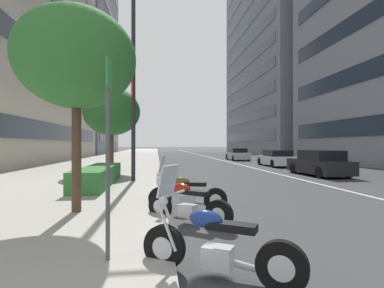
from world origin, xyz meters
TOP-DOWN VIEW (x-y plane):
  - sidewalk_right_plaza at (30.00, 11.21)m, footprint 160.00×8.61m
  - lane_centre_stripe at (35.00, 0.00)m, footprint 110.00×0.16m
  - motorcycle_nearest_camera at (0.10, 6.40)m, footprint 1.26×1.95m
  - motorcycle_far_end_row at (2.78, 6.49)m, footprint 1.45×1.75m
  - motorcycle_under_tarp at (4.03, 6.38)m, footprint 0.73×2.08m
  - car_lead_in_lane at (11.73, -1.96)m, footprint 4.21×1.92m
  - car_mid_block_traffic at (18.79, -2.47)m, footprint 4.29×1.94m
  - car_approaching_light at (27.86, -1.82)m, footprint 4.25×1.88m
  - parking_sign_by_curb at (0.53, 7.83)m, footprint 0.32×0.06m
  - street_lamp_with_banners at (9.32, 7.88)m, footprint 1.26×2.32m
  - clipped_hedge_bed at (8.31, 9.46)m, footprint 5.17×1.10m
  - street_tree_by_lamp_post at (3.60, 9.06)m, footprint 2.81×2.81m
  - street_tree_far_plaza at (13.60, 9.74)m, footprint 3.24×3.24m
  - office_tower_near_left at (47.19, -16.67)m, footprint 29.20×15.65m
  - office_tower_behind_plaza at (56.54, 25.42)m, footprint 25.12×17.93m

SIDE VIEW (x-z plane):
  - lane_centre_stripe at x=35.00m, z-range 0.00..0.01m
  - sidewalk_right_plaza at x=30.00m, z-range 0.00..0.15m
  - motorcycle_far_end_row at x=2.78m, z-range -0.13..0.95m
  - motorcycle_under_tarp at x=4.03m, z-range -0.30..1.17m
  - motorcycle_nearest_camera at x=0.10m, z-range -0.30..1.17m
  - clipped_hedge_bed at x=8.31m, z-range 0.15..0.87m
  - car_mid_block_traffic at x=18.79m, z-range -0.04..1.26m
  - car_approaching_light at x=27.86m, z-range -0.04..1.29m
  - car_lead_in_lane at x=11.73m, z-range -0.04..1.39m
  - parking_sign_by_curb at x=0.53m, z-range 0.42..3.26m
  - street_tree_far_plaza at x=13.60m, z-range 1.21..6.10m
  - street_tree_by_lamp_post at x=3.60m, z-range 1.37..6.22m
  - street_lamp_with_banners at x=9.32m, z-range 0.89..10.23m
  - office_tower_behind_plaza at x=56.54m, z-range 0.00..36.98m
  - office_tower_near_left at x=47.19m, z-range 0.00..38.80m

